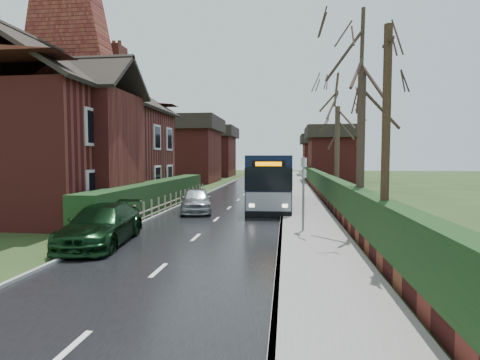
# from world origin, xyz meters

# --- Properties ---
(ground) EXTENTS (140.00, 140.00, 0.00)m
(ground) POSITION_xyz_m (0.00, 0.00, 0.00)
(ground) COLOR #364C20
(ground) RESTS_ON ground
(road) EXTENTS (6.00, 100.00, 0.02)m
(road) POSITION_xyz_m (0.00, 10.00, 0.01)
(road) COLOR black
(road) RESTS_ON ground
(pavement) EXTENTS (2.50, 100.00, 0.14)m
(pavement) POSITION_xyz_m (4.25, 10.00, 0.07)
(pavement) COLOR slate
(pavement) RESTS_ON ground
(kerb_right) EXTENTS (0.12, 100.00, 0.14)m
(kerb_right) POSITION_xyz_m (3.05, 10.00, 0.07)
(kerb_right) COLOR gray
(kerb_right) RESTS_ON ground
(kerb_left) EXTENTS (0.12, 100.00, 0.10)m
(kerb_left) POSITION_xyz_m (-3.05, 10.00, 0.05)
(kerb_left) COLOR gray
(kerb_left) RESTS_ON ground
(front_hedge) EXTENTS (1.20, 16.00, 1.60)m
(front_hedge) POSITION_xyz_m (-3.90, 5.00, 0.80)
(front_hedge) COLOR black
(front_hedge) RESTS_ON ground
(picket_fence) EXTENTS (0.10, 16.00, 0.90)m
(picket_fence) POSITION_xyz_m (-3.15, 5.00, 0.45)
(picket_fence) COLOR #9C8D6A
(picket_fence) RESTS_ON ground
(right_wall_hedge) EXTENTS (0.60, 50.00, 1.80)m
(right_wall_hedge) POSITION_xyz_m (5.80, 10.00, 1.02)
(right_wall_hedge) COLOR maroon
(right_wall_hedge) RESTS_ON ground
(brick_house) EXTENTS (9.30, 14.60, 10.30)m
(brick_house) POSITION_xyz_m (-8.73, 4.78, 4.38)
(brick_house) COLOR maroon
(brick_house) RESTS_ON ground
(bus) EXTENTS (2.68, 10.02, 3.02)m
(bus) POSITION_xyz_m (2.20, 7.47, 1.49)
(bus) COLOR black
(bus) RESTS_ON ground
(car_silver) EXTENTS (2.41, 4.12, 1.32)m
(car_silver) POSITION_xyz_m (-1.50, 4.16, 0.66)
(car_silver) COLOR #BBBCC0
(car_silver) RESTS_ON ground
(car_green) EXTENTS (2.36, 4.72, 1.32)m
(car_green) POSITION_xyz_m (-2.90, -3.35, 0.66)
(car_green) COLOR black
(car_green) RESTS_ON ground
(car_distant) EXTENTS (2.37, 3.87, 1.20)m
(car_distant) POSITION_xyz_m (-1.43, 41.50, 0.60)
(car_distant) COLOR black
(car_distant) RESTS_ON ground
(bus_stop_sign) EXTENTS (0.21, 0.44, 2.94)m
(bus_stop_sign) POSITION_xyz_m (3.89, -0.90, 1.94)
(bus_stop_sign) COLOR slate
(bus_stop_sign) RESTS_ON ground
(telegraph_pole) EXTENTS (0.22, 0.81, 6.31)m
(telegraph_pole) POSITION_xyz_m (5.80, -5.00, 3.19)
(telegraph_pole) COLOR black
(telegraph_pole) RESTS_ON ground
(tree_right_near) EXTENTS (4.10, 4.10, 8.84)m
(tree_right_near) POSITION_xyz_m (6.00, -0.67, 6.61)
(tree_right_near) COLOR #31241D
(tree_right_near) RESTS_ON ground
(tree_right_far) EXTENTS (4.73, 4.73, 9.14)m
(tree_right_far) POSITION_xyz_m (6.71, 11.30, 6.83)
(tree_right_far) COLOR #3C2E23
(tree_right_far) RESTS_ON ground
(tree_house_side) EXTENTS (4.76, 4.76, 10.81)m
(tree_house_side) POSITION_xyz_m (-11.02, 16.09, 8.07)
(tree_house_side) COLOR #372B20
(tree_house_side) RESTS_ON ground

